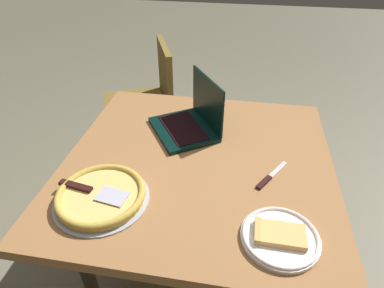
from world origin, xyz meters
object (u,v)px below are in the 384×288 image
object	(u,v)px
dining_table	(198,172)
pizza_plate	(280,236)
pizza_tray	(101,195)
table_knife	(269,177)
laptop	(191,120)
chair_near	(148,99)

from	to	relation	value
dining_table	pizza_plate	world-z (taller)	pizza_plate
pizza_tray	pizza_plate	bearing A→B (deg)	-96.36
table_knife	pizza_plate	bearing A→B (deg)	-175.23
dining_table	pizza_plate	bearing A→B (deg)	-138.66
pizza_tray	laptop	bearing A→B (deg)	-25.13
dining_table	pizza_tray	size ratio (longest dim) A/B	3.23
chair_near	dining_table	bearing A→B (deg)	-151.18
laptop	dining_table	bearing A→B (deg)	-163.11
laptop	chair_near	size ratio (longest dim) A/B	0.44
dining_table	pizza_tray	xyz separation A→B (m)	(-0.28, 0.29, 0.09)
laptop	pizza_plate	xyz separation A→B (m)	(-0.55, -0.37, -0.04)
laptop	pizza_plate	bearing A→B (deg)	-146.60
dining_table	pizza_plate	xyz separation A→B (m)	(-0.34, -0.30, 0.08)
laptop	table_knife	distance (m)	0.44
pizza_plate	chair_near	xyz separation A→B (m)	(1.20, 0.77, -0.23)
pizza_plate	chair_near	bearing A→B (deg)	32.81
laptop	chair_near	world-z (taller)	laptop
laptop	pizza_tray	bearing A→B (deg)	154.87
laptop	table_knife	world-z (taller)	laptop
chair_near	pizza_tray	bearing A→B (deg)	-171.13
dining_table	pizza_tray	world-z (taller)	pizza_tray
pizza_plate	pizza_tray	distance (m)	0.60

